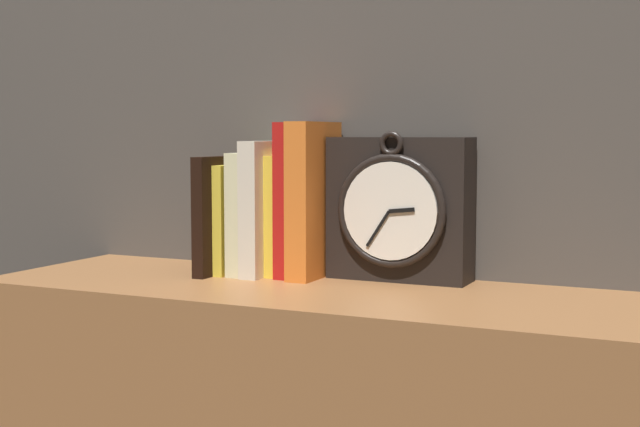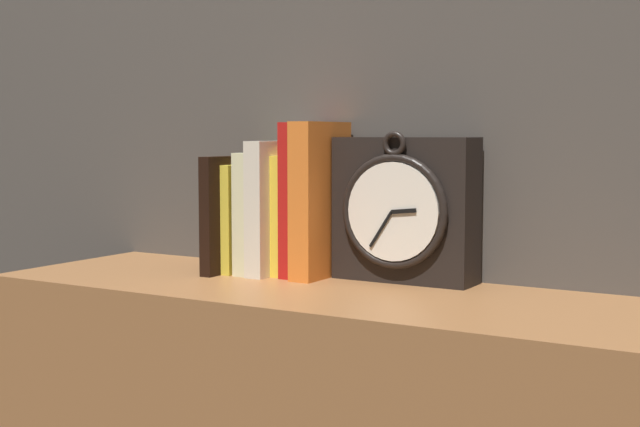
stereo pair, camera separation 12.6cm
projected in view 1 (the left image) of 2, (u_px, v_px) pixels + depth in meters
The scene contains 8 objects.
clock at pixel (399, 209), 1.33m from camera, with size 0.21×0.08×0.22m.
book_slot0_black at pixel (224, 214), 1.41m from camera, with size 0.02×0.16×0.18m.
book_slot1_yellow at pixel (238, 218), 1.42m from camera, with size 0.02×0.13×0.17m.
book_slot2_cream at pixel (252, 213), 1.40m from camera, with size 0.02×0.13×0.19m.
book_slot3_cream at pixel (268, 208), 1.39m from camera, with size 0.03×0.14×0.21m.
book_slot4_yellow at pixel (285, 215), 1.39m from camera, with size 0.02×0.11×0.19m.
book_slot5_red at pixel (297, 199), 1.38m from camera, with size 0.02×0.12×0.24m.
book_slot6_orange at pixel (314, 200), 1.36m from camera, with size 0.04×0.13×0.24m.
Camera 1 is at (0.53, -1.14, 0.95)m, focal length 50.00 mm.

